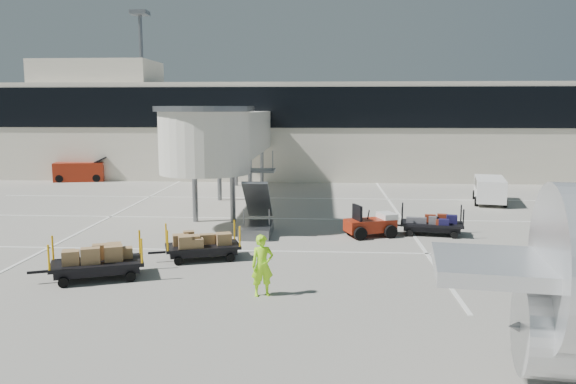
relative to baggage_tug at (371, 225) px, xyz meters
name	(u,v)px	position (x,y,z in m)	size (l,w,h in m)	color
ground	(278,265)	(-3.98, -5.11, -0.55)	(140.00, 140.00, 0.00)	#ABA799
lane_markings	(279,217)	(-4.65, 4.22, -0.54)	(40.00, 30.00, 0.02)	white
terminal	(300,129)	(-4.33, 24.83, 3.55)	(64.00, 12.11, 15.20)	beige
jet_bridge	(227,136)	(-7.95, 7.15, 3.73)	(5.70, 20.40, 6.03)	silver
baggage_tug	(371,225)	(0.00, 0.00, 0.00)	(2.55, 2.11, 1.52)	maroon
suitcase_cart	(433,225)	(2.91, 0.49, -0.06)	(3.60, 1.85, 1.38)	black
box_cart_near	(201,246)	(-7.07, -4.55, 0.00)	(3.60, 2.26, 1.39)	black
box_cart_far	(93,263)	(-10.25, -7.33, 0.04)	(3.85, 2.56, 1.50)	black
ground_worker	(262,265)	(-4.18, -8.69, 0.44)	(0.72, 0.47, 1.98)	#92E618
minivan	(490,188)	(8.24, 9.93, 0.40)	(2.55, 4.46, 1.59)	white
belt_loader	(80,172)	(-22.18, 18.77, 0.22)	(4.43, 2.37, 2.03)	maroon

